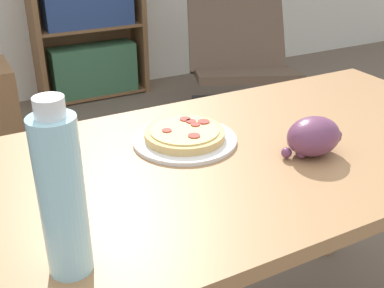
{
  "coord_description": "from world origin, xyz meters",
  "views": [
    {
      "loc": [
        -0.6,
        -0.93,
        1.3
      ],
      "look_at": [
        -0.16,
        -0.09,
        0.83
      ],
      "focal_mm": 45.0,
      "sensor_mm": 36.0,
      "label": 1
    }
  ],
  "objects_px": {
    "grape_bunch": "(313,137)",
    "drink_bottle": "(62,195)",
    "lounge_chair_far": "(239,80)",
    "pizza_on_plate": "(185,136)"
  },
  "relations": [
    {
      "from": "pizza_on_plate",
      "to": "lounge_chair_far",
      "type": "height_order",
      "value": "lounge_chair_far"
    },
    {
      "from": "grape_bunch",
      "to": "drink_bottle",
      "type": "bearing_deg",
      "value": -168.07
    },
    {
      "from": "pizza_on_plate",
      "to": "grape_bunch",
      "type": "xyz_separation_m",
      "value": [
        0.24,
        -0.2,
        0.03
      ]
    },
    {
      "from": "drink_bottle",
      "to": "lounge_chair_far",
      "type": "bearing_deg",
      "value": 50.13
    },
    {
      "from": "lounge_chair_far",
      "to": "grape_bunch",
      "type": "bearing_deg",
      "value": -94.12
    },
    {
      "from": "drink_bottle",
      "to": "pizza_on_plate",
      "type": "bearing_deg",
      "value": 41.25
    },
    {
      "from": "pizza_on_plate",
      "to": "drink_bottle",
      "type": "relative_size",
      "value": 0.88
    },
    {
      "from": "drink_bottle",
      "to": "lounge_chair_far",
      "type": "xyz_separation_m",
      "value": [
        1.55,
        1.85,
        -0.62
      ]
    },
    {
      "from": "pizza_on_plate",
      "to": "drink_bottle",
      "type": "xyz_separation_m",
      "value": [
        -0.38,
        -0.33,
        0.13
      ]
    },
    {
      "from": "grape_bunch",
      "to": "lounge_chair_far",
      "type": "bearing_deg",
      "value": 61.53
    }
  ]
}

